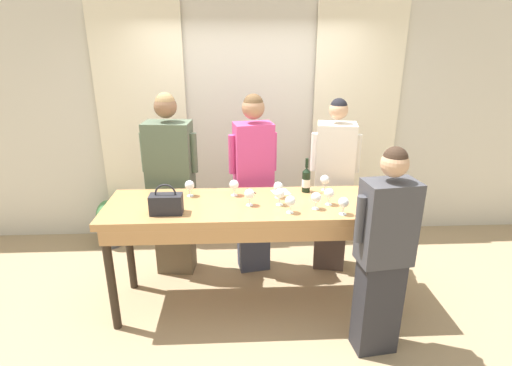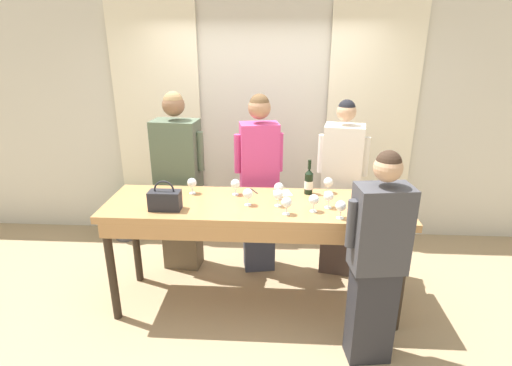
{
  "view_description": "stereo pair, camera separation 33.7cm",
  "coord_description": "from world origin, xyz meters",
  "px_view_note": "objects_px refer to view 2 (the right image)",
  "views": [
    {
      "loc": [
        -0.15,
        -3.09,
        2.3
      ],
      "look_at": [
        0.0,
        0.07,
        1.14
      ],
      "focal_mm": 28.0,
      "sensor_mm": 36.0,
      "label": 1
    },
    {
      "loc": [
        0.19,
        -3.09,
        2.3
      ],
      "look_at": [
        0.0,
        0.07,
        1.14
      ],
      "focal_mm": 28.0,
      "sensor_mm": 36.0,
      "label": 2
    }
  ],
  "objects_px": {
    "tasting_bar": "(255,215)",
    "wine_glass_back_mid": "(328,182)",
    "handbag": "(165,200)",
    "wine_glass_front_right": "(329,196)",
    "wine_glass_back_right": "(341,206)",
    "wine_glass_by_bottle": "(235,184)",
    "guest_cream_sweater": "(340,189)",
    "host_pouring": "(377,260)",
    "potted_plant": "(124,216)",
    "wine_glass_center_left": "(248,194)",
    "wine_glass_by_handbag": "(314,200)",
    "guest_olive_jacket": "(179,183)",
    "wine_glass_front_mid": "(192,183)",
    "wine_bottle": "(309,182)",
    "wine_glass_center_mid": "(278,195)",
    "wine_glass_center_right": "(367,198)",
    "wine_glass_near_host": "(387,201)",
    "wine_glass_front_left": "(279,188)",
    "wine_glass_back_left": "(287,203)",
    "guest_pink_top": "(259,183)"
  },
  "relations": [
    {
      "from": "tasting_bar",
      "to": "wine_glass_back_mid",
      "type": "relative_size",
      "value": 17.6
    },
    {
      "from": "wine_bottle",
      "to": "host_pouring",
      "type": "relative_size",
      "value": 0.19
    },
    {
      "from": "wine_glass_back_mid",
      "to": "tasting_bar",
      "type": "bearing_deg",
      "value": -155.55
    },
    {
      "from": "wine_glass_back_left",
      "to": "host_pouring",
      "type": "relative_size",
      "value": 0.09
    },
    {
      "from": "wine_glass_center_left",
      "to": "host_pouring",
      "type": "height_order",
      "value": "host_pouring"
    },
    {
      "from": "wine_glass_back_right",
      "to": "wine_glass_near_host",
      "type": "xyz_separation_m",
      "value": [
        0.38,
        0.13,
        -0.0
      ]
    },
    {
      "from": "wine_glass_back_mid",
      "to": "handbag",
      "type": "bearing_deg",
      "value": -161.72
    },
    {
      "from": "wine_bottle",
      "to": "host_pouring",
      "type": "xyz_separation_m",
      "value": [
        0.43,
        -0.85,
        -0.27
      ]
    },
    {
      "from": "wine_glass_front_right",
      "to": "wine_glass_by_handbag",
      "type": "xyz_separation_m",
      "value": [
        -0.13,
        -0.08,
        -0.0
      ]
    },
    {
      "from": "wine_glass_front_right",
      "to": "host_pouring",
      "type": "xyz_separation_m",
      "value": [
        0.29,
        -0.55,
        -0.26
      ]
    },
    {
      "from": "wine_glass_front_right",
      "to": "handbag",
      "type": "bearing_deg",
      "value": -175.12
    },
    {
      "from": "wine_glass_front_right",
      "to": "wine_glass_center_left",
      "type": "xyz_separation_m",
      "value": [
        -0.66,
        0.02,
        -0.0
      ]
    },
    {
      "from": "wine_glass_center_left",
      "to": "host_pouring",
      "type": "bearing_deg",
      "value": -30.7
    },
    {
      "from": "tasting_bar",
      "to": "potted_plant",
      "type": "height_order",
      "value": "tasting_bar"
    },
    {
      "from": "wine_glass_by_bottle",
      "to": "host_pouring",
      "type": "height_order",
      "value": "host_pouring"
    },
    {
      "from": "wine_glass_by_bottle",
      "to": "guest_olive_jacket",
      "type": "xyz_separation_m",
      "value": [
        -0.62,
        0.43,
        -0.16
      ]
    },
    {
      "from": "wine_glass_front_mid",
      "to": "wine_glass_near_host",
      "type": "xyz_separation_m",
      "value": [
        1.62,
        -0.31,
        0.0
      ]
    },
    {
      "from": "wine_glass_center_left",
      "to": "guest_olive_jacket",
      "type": "relative_size",
      "value": 0.08
    },
    {
      "from": "wine_glass_center_left",
      "to": "wine_glass_back_left",
      "type": "height_order",
      "value": "same"
    },
    {
      "from": "wine_glass_back_left",
      "to": "guest_pink_top",
      "type": "relative_size",
      "value": 0.08
    },
    {
      "from": "wine_glass_center_right",
      "to": "wine_glass_back_right",
      "type": "bearing_deg",
      "value": -141.05
    },
    {
      "from": "wine_bottle",
      "to": "wine_glass_back_mid",
      "type": "relative_size",
      "value": 2.17
    },
    {
      "from": "wine_glass_front_right",
      "to": "wine_glass_back_left",
      "type": "distance_m",
      "value": 0.37
    },
    {
      "from": "wine_glass_center_mid",
      "to": "wine_glass_by_handbag",
      "type": "relative_size",
      "value": 1.0
    },
    {
      "from": "wine_glass_front_mid",
      "to": "guest_cream_sweater",
      "type": "bearing_deg",
      "value": 17.15
    },
    {
      "from": "wine_glass_center_right",
      "to": "wine_glass_by_bottle",
      "type": "bearing_deg",
      "value": 167.08
    },
    {
      "from": "wine_glass_back_mid",
      "to": "host_pouring",
      "type": "height_order",
      "value": "host_pouring"
    },
    {
      "from": "guest_olive_jacket",
      "to": "host_pouring",
      "type": "xyz_separation_m",
      "value": [
        1.69,
        -1.22,
        -0.1
      ]
    },
    {
      "from": "wine_glass_near_host",
      "to": "wine_glass_center_mid",
      "type": "bearing_deg",
      "value": 174.8
    },
    {
      "from": "wine_glass_front_right",
      "to": "wine_glass_back_right",
      "type": "height_order",
      "value": "same"
    },
    {
      "from": "wine_glass_by_bottle",
      "to": "guest_cream_sweater",
      "type": "height_order",
      "value": "guest_cream_sweater"
    },
    {
      "from": "guest_olive_jacket",
      "to": "wine_bottle",
      "type": "bearing_deg",
      "value": -16.19
    },
    {
      "from": "wine_glass_near_host",
      "to": "guest_cream_sweater",
      "type": "bearing_deg",
      "value": 108.53
    },
    {
      "from": "guest_cream_sweater",
      "to": "wine_bottle",
      "type": "bearing_deg",
      "value": -133.07
    },
    {
      "from": "wine_glass_front_left",
      "to": "host_pouring",
      "type": "xyz_separation_m",
      "value": [
        0.69,
        -0.72,
        -0.26
      ]
    },
    {
      "from": "wine_glass_by_bottle",
      "to": "tasting_bar",
      "type": "bearing_deg",
      "value": -46.47
    },
    {
      "from": "handbag",
      "to": "potted_plant",
      "type": "bearing_deg",
      "value": 124.64
    },
    {
      "from": "wine_glass_front_left",
      "to": "wine_glass_by_handbag",
      "type": "height_order",
      "value": "same"
    },
    {
      "from": "wine_glass_front_mid",
      "to": "wine_glass_by_handbag",
      "type": "relative_size",
      "value": 1.0
    },
    {
      "from": "wine_glass_center_right",
      "to": "wine_glass_near_host",
      "type": "height_order",
      "value": "same"
    },
    {
      "from": "wine_bottle",
      "to": "wine_glass_center_mid",
      "type": "distance_m",
      "value": 0.4
    },
    {
      "from": "wine_bottle",
      "to": "wine_glass_near_host",
      "type": "height_order",
      "value": "wine_bottle"
    },
    {
      "from": "wine_glass_near_host",
      "to": "wine_glass_back_mid",
      "type": "bearing_deg",
      "value": 136.26
    },
    {
      "from": "handbag",
      "to": "wine_bottle",
      "type": "bearing_deg",
      "value": 19.61
    },
    {
      "from": "wine_glass_center_left",
      "to": "wine_glass_center_right",
      "type": "xyz_separation_m",
      "value": [
        0.97,
        -0.02,
        0.0
      ]
    },
    {
      "from": "wine_glass_front_mid",
      "to": "tasting_bar",
      "type": "bearing_deg",
      "value": -19.42
    },
    {
      "from": "handbag",
      "to": "wine_glass_back_mid",
      "type": "xyz_separation_m",
      "value": [
        1.35,
        0.45,
        0.01
      ]
    },
    {
      "from": "host_pouring",
      "to": "potted_plant",
      "type": "xyz_separation_m",
      "value": [
        -2.54,
        1.78,
        -0.55
      ]
    },
    {
      "from": "wine_glass_back_right",
      "to": "potted_plant",
      "type": "bearing_deg",
      "value": 148.25
    },
    {
      "from": "tasting_bar",
      "to": "wine_glass_center_left",
      "type": "xyz_separation_m",
      "value": [
        -0.06,
        -0.03,
        0.2
      ]
    }
  ]
}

